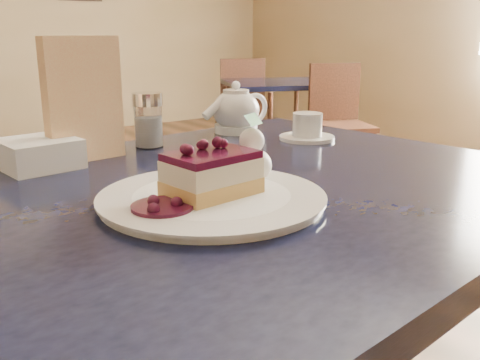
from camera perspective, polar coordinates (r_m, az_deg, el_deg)
main_table at (r=0.85m, az=-5.23°, el=-6.93°), size 1.36×0.99×0.79m
dessert_plate at (r=0.78m, az=-3.01°, el=-1.99°), size 0.32×0.32×0.01m
cheesecake_slice at (r=0.77m, az=-3.05°, el=0.66°), size 0.14×0.10×0.06m
whipped_cream at (r=0.84m, az=1.25°, el=1.62°), size 0.06×0.06×0.06m
berry_sauce at (r=0.72m, az=-8.27°, el=-2.85°), size 0.08×0.08×0.01m
tea_set at (r=1.30m, az=1.03°, el=6.95°), size 0.25×0.29×0.11m
menu_card at (r=1.06m, az=-16.36°, el=8.23°), size 0.15×0.05×0.23m
sugar_shaker at (r=1.16m, az=-9.76°, el=6.37°), size 0.06×0.06×0.12m
napkin_stack at (r=1.04m, az=-20.70°, el=2.67°), size 0.14×0.14×0.05m
bg_table_far_right at (r=4.26m, az=4.65°, el=2.38°), size 1.09×1.61×1.07m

